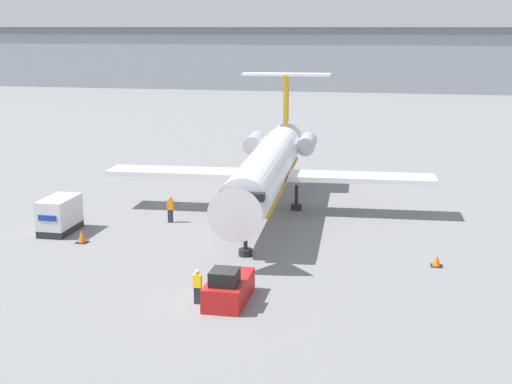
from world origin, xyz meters
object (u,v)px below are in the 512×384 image
(airplane_main, at_px, (268,166))
(traffic_cone_right, at_px, (437,261))
(worker_near_tug, at_px, (197,286))
(pushback_tug, at_px, (229,288))
(worker_by_wing, at_px, (170,208))
(luggage_cart, at_px, (60,215))
(traffic_cone_left, at_px, (82,237))

(airplane_main, xyz_separation_m, traffic_cone_right, (11.29, -9.78, -3.00))
(airplane_main, bearing_deg, worker_near_tug, -90.34)
(pushback_tug, height_order, worker_near_tug, pushback_tug)
(worker_near_tug, bearing_deg, pushback_tug, 21.23)
(worker_near_tug, xyz_separation_m, traffic_cone_right, (11.39, 7.86, -0.58))
(worker_by_wing, xyz_separation_m, traffic_cone_right, (17.22, -5.67, -0.66))
(luggage_cart, relative_size, traffic_cone_right, 4.95)
(pushback_tug, height_order, traffic_cone_right, pushback_tug)
(traffic_cone_left, distance_m, traffic_cone_right, 21.06)
(worker_by_wing, bearing_deg, airplane_main, 34.78)
(worker_near_tug, xyz_separation_m, worker_by_wing, (-5.82, 13.52, 0.08))
(airplane_main, bearing_deg, worker_by_wing, -145.22)
(airplane_main, distance_m, worker_near_tug, 17.81)
(pushback_tug, bearing_deg, airplane_main, 94.29)
(pushback_tug, relative_size, traffic_cone_right, 5.71)
(pushback_tug, xyz_separation_m, traffic_cone_left, (-11.05, 7.47, -0.31))
(worker_near_tug, relative_size, worker_by_wing, 0.93)
(luggage_cart, distance_m, worker_by_wing, 7.19)
(worker_by_wing, distance_m, traffic_cone_right, 18.14)
(traffic_cone_left, height_order, traffic_cone_right, traffic_cone_left)
(airplane_main, height_order, luggage_cart, airplane_main)
(airplane_main, distance_m, traffic_cone_left, 14.03)
(pushback_tug, bearing_deg, traffic_cone_right, 36.18)
(pushback_tug, bearing_deg, worker_by_wing, 119.05)
(luggage_cart, distance_m, worker_near_tug, 15.48)
(traffic_cone_left, bearing_deg, airplane_main, 44.58)
(pushback_tug, xyz_separation_m, traffic_cone_right, (10.01, 7.32, -0.38))
(luggage_cart, xyz_separation_m, worker_near_tug, (11.98, -9.81, -0.25))
(worker_near_tug, bearing_deg, worker_by_wing, 113.30)
(traffic_cone_right, bearing_deg, pushback_tug, -143.82)
(worker_near_tug, height_order, traffic_cone_right, worker_near_tug)
(airplane_main, bearing_deg, traffic_cone_right, -40.91)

